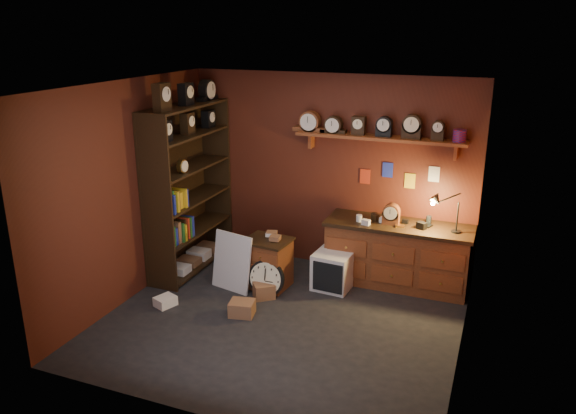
# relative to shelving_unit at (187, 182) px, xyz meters

# --- Properties ---
(floor) EXTENTS (4.00, 4.00, 0.00)m
(floor) POSITION_rel_shelving_unit_xyz_m (1.79, -0.98, -1.25)
(floor) COLOR black
(floor) RESTS_ON ground
(room_shell) EXTENTS (4.02, 3.62, 2.71)m
(room_shell) POSITION_rel_shelving_unit_xyz_m (1.84, -0.87, 0.47)
(room_shell) COLOR #562114
(room_shell) RESTS_ON ground
(shelving_unit) EXTENTS (0.47, 1.60, 2.58)m
(shelving_unit) POSITION_rel_shelving_unit_xyz_m (0.00, 0.00, 0.00)
(shelving_unit) COLOR black
(shelving_unit) RESTS_ON ground
(workbench) EXTENTS (1.89, 0.66, 1.36)m
(workbench) POSITION_rel_shelving_unit_xyz_m (2.84, 0.49, -0.78)
(workbench) COLOR brown
(workbench) RESTS_ON ground
(low_cabinet) EXTENTS (0.62, 0.54, 0.75)m
(low_cabinet) POSITION_rel_shelving_unit_xyz_m (1.28, -0.19, -0.89)
(low_cabinet) COLOR brown
(low_cabinet) RESTS_ON ground
(big_round_clock) EXTENTS (0.48, 0.16, 0.48)m
(big_round_clock) POSITION_rel_shelving_unit_xyz_m (1.37, -0.44, -1.02)
(big_round_clock) COLOR black
(big_round_clock) RESTS_ON ground
(white_panel) EXTENTS (0.60, 0.29, 0.77)m
(white_panel) POSITION_rel_shelving_unit_xyz_m (0.88, -0.43, -1.25)
(white_panel) COLOR silver
(white_panel) RESTS_ON ground
(mini_fridge) EXTENTS (0.50, 0.52, 0.49)m
(mini_fridge) POSITION_rel_shelving_unit_xyz_m (2.09, 0.08, -1.01)
(mini_fridge) COLOR silver
(mini_fridge) RESTS_ON ground
(floor_box_a) EXTENTS (0.33, 0.29, 0.18)m
(floor_box_a) POSITION_rel_shelving_unit_xyz_m (1.30, -1.02, -1.17)
(floor_box_a) COLOR brown
(floor_box_a) RESTS_ON ground
(floor_box_b) EXTENTS (0.27, 0.29, 0.12)m
(floor_box_b) POSITION_rel_shelving_unit_xyz_m (0.32, -1.16, -1.19)
(floor_box_b) COLOR white
(floor_box_b) RESTS_ON ground
(floor_box_c) EXTENTS (0.33, 0.32, 0.19)m
(floor_box_c) POSITION_rel_shelving_unit_xyz_m (1.37, -0.51, -1.16)
(floor_box_c) COLOR brown
(floor_box_c) RESTS_ON ground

